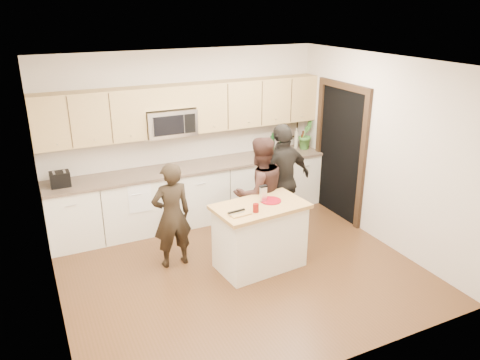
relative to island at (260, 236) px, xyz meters
name	(u,v)px	position (x,y,z in m)	size (l,w,h in m)	color
floor	(240,269)	(-0.28, 0.04, -0.45)	(4.50, 4.50, 0.00)	#51301B
room_shell	(240,145)	(-0.28, 0.04, 1.28)	(4.52, 4.02, 2.71)	beige
back_cabinetry	(194,193)	(-0.28, 1.73, 0.02)	(4.50, 0.66, 0.94)	silver
upper_cabinetry	(190,107)	(-0.25, 1.87, 1.39)	(4.50, 0.33, 0.75)	tan
microwave	(170,122)	(-0.59, 1.84, 1.20)	(0.76, 0.41, 0.40)	silver
doorway	(340,148)	(1.95, 0.94, 0.70)	(0.06, 1.25, 2.20)	black
framed_picture	(290,127)	(1.67, 2.02, 0.83)	(0.30, 0.03, 0.38)	black
dish_towel	(137,188)	(-1.23, 1.54, 0.35)	(0.34, 0.60, 0.48)	white
island	(260,236)	(0.00, 0.00, 0.00)	(1.26, 0.81, 0.90)	silver
red_plate	(271,201)	(0.18, 0.05, 0.45)	(0.27, 0.27, 0.02)	maroon
box_grater	(263,193)	(0.08, 0.08, 0.57)	(0.10, 0.06, 0.21)	silver
drink_glass	(256,208)	(-0.15, -0.17, 0.50)	(0.08, 0.08, 0.11)	#670F0B
cutting_board	(239,214)	(-0.37, -0.14, 0.45)	(0.26, 0.17, 0.02)	#AB8547
tongs	(236,211)	(-0.39, -0.10, 0.47)	(0.23, 0.03, 0.02)	black
knife	(237,213)	(-0.40, -0.14, 0.47)	(0.22, 0.02, 0.01)	silver
toaster	(60,179)	(-2.25, 1.71, 0.59)	(0.27, 0.21, 0.21)	black
bottle_cluster	(285,142)	(1.41, 1.75, 0.66)	(0.69, 0.30, 0.37)	black
orchid	(305,135)	(1.82, 1.76, 0.74)	(0.28, 0.22, 0.50)	#407C31
woman_left	(172,215)	(-1.02, 0.55, 0.27)	(0.53, 0.35, 1.45)	black
woman_center	(260,193)	(0.28, 0.55, 0.36)	(0.79, 0.62, 1.63)	#301D18
woman_right	(282,181)	(0.74, 0.69, 0.42)	(1.02, 0.42, 1.74)	black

